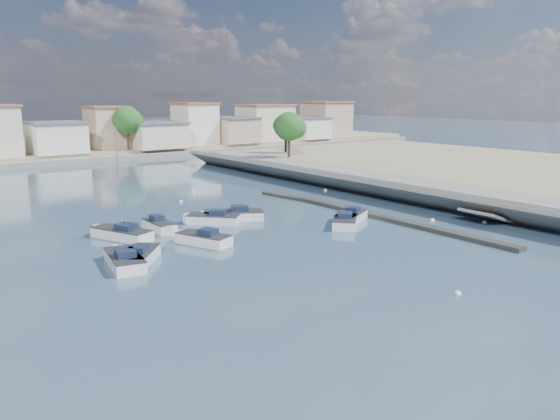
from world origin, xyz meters
The scene contains 18 objects.
ground centered at (0.00, 40.00, 0.00)m, with size 400.00×400.00×0.00m, color #324864.
seawall_walkway centered at (18.50, 13.00, 0.90)m, with size 5.00×90.00×1.80m, color slate.
seawall_embankment centered at (40.10, 12.99, 0.85)m, with size 49.65×90.00×2.90m.
breakwater centered at (6.90, 12.69, 0.17)m, with size 2.00×31.02×0.35m.
far_shore_land centered at (0.00, 92.00, 0.70)m, with size 160.00×40.00×1.40m, color gray.
far_shore_quay centered at (0.00, 71.00, 0.40)m, with size 160.00×2.50×0.80m, color slate.
far_town centered at (10.71, 76.92, 4.93)m, with size 113.01×12.80×8.35m.
shore_trees centered at (8.34, 68.11, 6.22)m, with size 74.56×38.32×7.92m.
motorboat_a centered at (-10.54, 13.13, 0.38)m, with size 3.23×4.85×1.48m.
motorboat_b centered at (-16.03, 11.65, 0.38)m, with size 4.00×4.29×1.48m.
motorboat_c centered at (-4.32, 18.92, 0.38)m, with size 5.76×4.42×1.48m.
motorboat_d centered at (3.78, 11.60, 0.38)m, with size 4.70×3.47×1.48m.
motorboat_e centered at (-17.34, 11.54, 0.38)m, with size 2.77×5.53×1.48m.
motorboat_f centered at (-6.53, 18.65, 0.38)m, with size 4.51×4.62×1.48m.
motorboat_g centered at (-11.34, 18.77, 0.38)m, with size 1.55×4.46×1.48m.
motorboat_h centered at (2.72, 11.08, 0.38)m, with size 4.90×4.74×1.48m.
sailboat centered at (-14.96, 18.51, 0.42)m, with size 3.71×5.74×9.00m.
mooring_buoys centered at (4.56, 15.64, 0.05)m, with size 17.55×39.06×0.41m.
Camera 1 is at (-30.07, -22.87, 11.21)m, focal length 35.00 mm.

